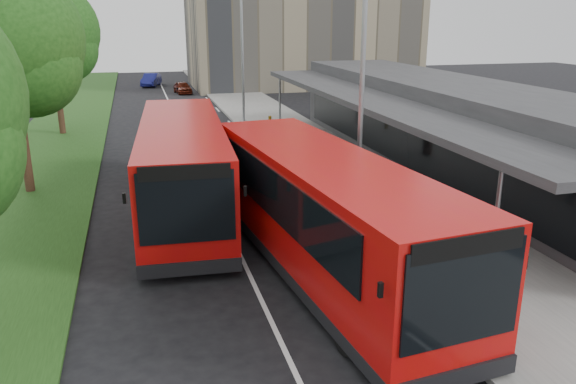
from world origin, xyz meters
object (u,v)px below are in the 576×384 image
tree_far (51,37)px  bus_main (325,215)px  litter_bin (319,153)px  lamp_post_near (359,86)px  tree_mid (10,48)px  bus_second (183,168)px  bollard (270,126)px  lamp_post_far (241,50)px  car_near (183,87)px  car_far (151,80)px

tree_far → bus_main: tree_far is taller
litter_bin → lamp_post_near: bearing=-100.2°
tree_mid → litter_bin: bearing=5.6°
tree_mid → bus_second: (5.80, -4.05, -3.95)m
litter_bin → bollard: 6.70m
lamp_post_far → car_near: 16.83m
litter_bin → tree_far: bearing=139.5°
litter_bin → car_near: (-4.01, 27.83, -0.04)m
lamp_post_near → car_far: 43.17m
litter_bin → car_near: car_near is taller
bus_second → bus_main: bearing=-57.8°
lamp_post_far → bus_main: bearing=-95.2°
lamp_post_near → litter_bin: 9.37m
car_near → tree_far: bearing=-123.2°
lamp_post_far → bus_main: size_ratio=0.68×
tree_mid → lamp_post_near: tree_mid is taller
bus_main → tree_far: bearing=106.4°
tree_far → bollard: bearing=-19.3°
lamp_post_far → bollard: 6.50m
bus_main → litter_bin: 11.90m
lamp_post_far → bollard: (0.66, -5.07, -4.01)m
bus_second → bollard: bus_second is taller
bus_second → litter_bin: (6.82, 5.28, -1.10)m
bus_second → car_far: (0.24, 39.67, -1.05)m
bus_second → car_near: size_ratio=3.69×
tree_far → bus_main: (9.04, -22.07, -3.93)m
bus_main → car_far: size_ratio=3.06×
tree_far → lamp_post_far: bearing=4.9°
lamp_post_near → tree_mid: bearing=147.6°
lamp_post_near → bus_second: (-5.33, 3.00, -3.03)m
tree_far → bollard: (11.79, -4.13, -4.91)m
litter_bin → car_far: size_ratio=0.22×
tree_mid → lamp_post_near: size_ratio=1.09×
tree_far → car_near: 19.77m
car_near → lamp_post_far: bearing=-87.5°
tree_mid → bus_second: 8.10m
tree_far → bus_second: bearing=-70.1°
bus_second → lamp_post_near: bearing=-25.5°
tree_far → car_near: (8.61, 17.05, -5.08)m
lamp_post_far → bus_second: bearing=-107.4°
tree_mid → lamp_post_far: tree_mid is taller
lamp_post_far → litter_bin: lamp_post_far is taller
tree_far → litter_bin: 17.34m
bollard → car_near: bollard is taller
litter_bin → lamp_post_far: bearing=97.2°
lamp_post_near → litter_bin: lamp_post_near is taller
car_far → lamp_post_near: bearing=-68.5°
tree_far → lamp_post_near: size_ratio=1.09×
tree_far → lamp_post_near: (11.13, -19.05, -0.90)m
tree_mid → bollard: tree_mid is taller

